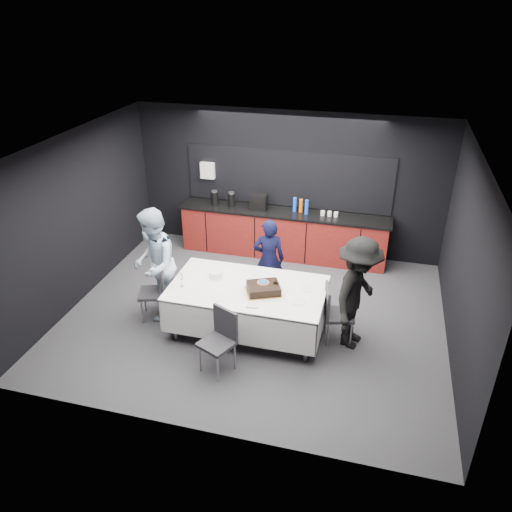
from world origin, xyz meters
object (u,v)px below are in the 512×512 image
at_px(chair_right, 334,310).
at_px(chair_near, 221,336).
at_px(plate_stack, 216,274).
at_px(person_right, 357,294).
at_px(chair_left, 157,288).
at_px(person_center, 269,259).
at_px(party_table, 248,295).
at_px(champagne_flute, 181,277).
at_px(person_left, 154,265).
at_px(cake_assembly, 264,288).

xyz_separation_m(chair_right, chair_near, (-1.42, -1.02, 0.00)).
distance_m(plate_stack, person_right, 2.16).
bearing_deg(chair_left, person_center, 33.50).
height_order(party_table, chair_right, chair_right).
bearing_deg(champagne_flute, chair_right, 7.91).
relative_size(party_table, chair_near, 2.51).
bearing_deg(person_right, chair_left, 107.41).
bearing_deg(chair_left, chair_near, -34.02).
xyz_separation_m(party_table, person_right, (1.61, 0.09, 0.23)).
bearing_deg(person_left, person_right, 73.71).
bearing_deg(plate_stack, person_right, -1.96).
height_order(chair_right, person_center, person_center).
height_order(party_table, chair_left, chair_left).
xyz_separation_m(cake_assembly, champagne_flute, (-1.22, -0.16, 0.10)).
height_order(party_table, person_left, person_left).
bearing_deg(chair_near, champagne_flute, 139.80).
relative_size(chair_right, person_left, 0.51).
bearing_deg(cake_assembly, party_table, 166.14).
height_order(plate_stack, person_right, person_right).
xyz_separation_m(party_table, plate_stack, (-0.55, 0.16, 0.19)).
relative_size(cake_assembly, plate_stack, 2.98).
bearing_deg(chair_left, cake_assembly, -1.60).
distance_m(cake_assembly, chair_right, 1.09).
bearing_deg(person_right, cake_assembly, 111.97).
relative_size(plate_stack, chair_near, 0.23).
bearing_deg(champagne_flute, person_center, 50.05).
distance_m(chair_left, chair_right, 2.78).
xyz_separation_m(party_table, champagne_flute, (-0.96, -0.23, 0.30)).
distance_m(person_center, person_right, 1.79).
distance_m(party_table, person_left, 1.56).
bearing_deg(chair_right, person_center, 142.52).
bearing_deg(chair_right, chair_left, -177.86).
height_order(chair_left, person_right, person_right).
height_order(plate_stack, chair_right, chair_right).
height_order(party_table, plate_stack, plate_stack).
bearing_deg(champagne_flute, cake_assembly, 7.50).
xyz_separation_m(champagne_flute, person_right, (2.57, 0.31, -0.07)).
xyz_separation_m(cake_assembly, person_left, (-1.80, 0.13, 0.07)).
relative_size(chair_right, chair_near, 1.00).
relative_size(plate_stack, champagne_flute, 0.93).
bearing_deg(chair_near, person_right, 30.56).
bearing_deg(plate_stack, cake_assembly, -15.51).
bearing_deg(chair_near, person_left, 144.78).
height_order(plate_stack, champagne_flute, champagne_flute).
bearing_deg(person_right, person_left, 105.93).
bearing_deg(person_left, chair_near, 38.05).
bearing_deg(person_right, person_center, 73.98).
distance_m(chair_near, person_right, 2.04).
bearing_deg(person_right, chair_right, 105.47).
relative_size(chair_left, chair_near, 1.00).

